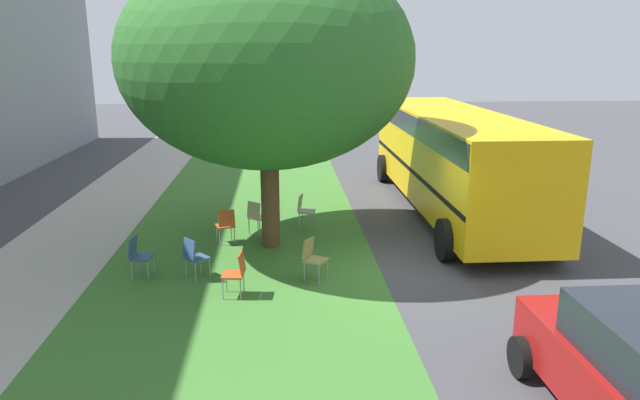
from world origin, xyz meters
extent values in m
plane|color=#424247|center=(0.00, 0.00, 0.00)|extent=(80.00, 80.00, 0.00)
cube|color=#3D752D|center=(0.00, 3.20, 0.00)|extent=(48.00, 6.00, 0.01)
cube|color=#ADA89E|center=(0.00, 7.60, 0.00)|extent=(48.00, 2.80, 0.01)
cylinder|color=brown|center=(1.85, 2.56, 1.40)|extent=(0.44, 0.44, 2.80)
ellipsoid|color=#2D6B28|center=(1.85, 2.56, 4.38)|extent=(6.58, 6.58, 4.87)
cube|color=olive|center=(-0.41, 1.61, 0.44)|extent=(0.57, 0.56, 0.04)
cube|color=olive|center=(-0.31, 1.76, 0.68)|extent=(0.38, 0.29, 0.40)
cylinder|color=gray|center=(-0.65, 1.57, 0.21)|extent=(0.02, 0.02, 0.42)
cylinder|color=gray|center=(-0.35, 1.37, 0.21)|extent=(0.02, 0.02, 0.42)
cylinder|color=gray|center=(-0.47, 1.85, 0.21)|extent=(0.02, 0.02, 0.42)
cylinder|color=gray|center=(-0.16, 1.66, 0.21)|extent=(0.02, 0.02, 0.42)
cube|color=beige|center=(2.78, 2.88, 0.44)|extent=(0.58, 0.58, 0.04)
cube|color=beige|center=(2.64, 3.00, 0.68)|extent=(0.32, 0.36, 0.40)
cylinder|color=gray|center=(2.80, 2.64, 0.21)|extent=(0.02, 0.02, 0.42)
cylinder|color=gray|center=(3.03, 2.92, 0.21)|extent=(0.02, 0.02, 0.42)
cylinder|color=gray|center=(2.54, 2.85, 0.21)|extent=(0.02, 0.02, 0.42)
cylinder|color=gray|center=(2.77, 3.13, 0.21)|extent=(0.02, 0.02, 0.42)
cube|color=#C64C1E|center=(2.12, 3.67, 0.44)|extent=(0.51, 0.52, 0.04)
cube|color=#C64C1E|center=(1.95, 3.62, 0.68)|extent=(0.20, 0.41, 0.40)
cylinder|color=gray|center=(2.33, 3.55, 0.21)|extent=(0.02, 0.02, 0.42)
cylinder|color=gray|center=(2.22, 3.90, 0.21)|extent=(0.02, 0.02, 0.42)
cylinder|color=gray|center=(2.01, 3.45, 0.21)|extent=(0.02, 0.02, 0.42)
cylinder|color=gray|center=(1.90, 3.79, 0.21)|extent=(0.02, 0.02, 0.42)
cube|color=#335184|center=(0.03, 5.19, 0.44)|extent=(0.47, 0.45, 0.04)
cube|color=#335184|center=(0.05, 5.37, 0.68)|extent=(0.41, 0.14, 0.40)
cylinder|color=gray|center=(-0.17, 5.05, 0.21)|extent=(0.02, 0.02, 0.42)
cylinder|color=gray|center=(0.18, 5.00, 0.21)|extent=(0.02, 0.02, 0.42)
cylinder|color=gray|center=(-0.13, 5.38, 0.21)|extent=(0.02, 0.02, 0.42)
cylinder|color=gray|center=(0.23, 5.34, 0.21)|extent=(0.02, 0.02, 0.42)
cube|color=#335184|center=(-0.09, 4.05, 0.44)|extent=(0.58, 0.58, 0.04)
cube|color=#335184|center=(-0.21, 4.19, 0.68)|extent=(0.36, 0.32, 0.40)
cylinder|color=gray|center=(-0.12, 3.80, 0.21)|extent=(0.02, 0.02, 0.42)
cylinder|color=gray|center=(0.15, 4.03, 0.21)|extent=(0.02, 0.02, 0.42)
cylinder|color=gray|center=(-0.34, 4.06, 0.21)|extent=(0.02, 0.02, 0.42)
cylinder|color=gray|center=(-0.07, 4.29, 0.21)|extent=(0.02, 0.02, 0.42)
cube|color=#C64C1E|center=(-1.07, 3.24, 0.44)|extent=(0.46, 0.44, 0.04)
cube|color=#C64C1E|center=(-1.09, 3.06, 0.68)|extent=(0.41, 0.13, 0.40)
cylinder|color=gray|center=(-0.88, 3.39, 0.21)|extent=(0.02, 0.02, 0.42)
cylinder|color=gray|center=(-1.23, 3.43, 0.21)|extent=(0.02, 0.02, 0.42)
cylinder|color=gray|center=(-0.91, 3.05, 0.21)|extent=(0.02, 0.02, 0.42)
cylinder|color=gray|center=(-1.27, 3.09, 0.21)|extent=(0.02, 0.02, 0.42)
cube|color=#ADA393|center=(3.25, 1.62, 0.44)|extent=(0.50, 0.49, 0.04)
cube|color=#ADA393|center=(3.29, 1.80, 0.68)|extent=(0.41, 0.18, 0.40)
cylinder|color=gray|center=(3.03, 1.50, 0.21)|extent=(0.02, 0.02, 0.42)
cylinder|color=gray|center=(3.38, 1.42, 0.21)|extent=(0.02, 0.02, 0.42)
cylinder|color=gray|center=(3.12, 1.83, 0.21)|extent=(0.02, 0.02, 0.42)
cylinder|color=gray|center=(3.46, 1.75, 0.21)|extent=(0.02, 0.02, 0.42)
cylinder|color=black|center=(-4.18, -1.12, 0.30)|extent=(0.60, 0.18, 0.60)
cylinder|color=black|center=(-4.18, -2.86, 0.30)|extent=(0.60, 0.18, 0.60)
cube|color=yellow|center=(4.58, -2.62, 1.63)|extent=(10.40, 2.44, 2.50)
cube|color=black|center=(4.58, -2.62, 1.28)|extent=(10.30, 2.46, 0.12)
cube|color=black|center=(4.58, -2.62, 2.53)|extent=(10.30, 2.46, 0.56)
cylinder|color=black|center=(8.58, -1.36, 0.48)|extent=(0.96, 0.28, 0.96)
cylinder|color=black|center=(8.58, -3.88, 0.48)|extent=(0.96, 0.28, 0.96)
cylinder|color=black|center=(0.58, -1.36, 0.48)|extent=(0.96, 0.28, 0.96)
cylinder|color=black|center=(0.58, -3.88, 0.48)|extent=(0.96, 0.28, 0.96)
camera|label=1|loc=(-11.44, 2.29, 4.61)|focal=32.37mm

